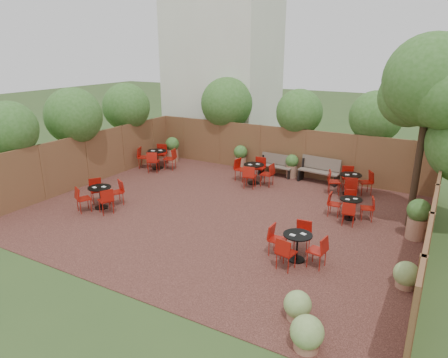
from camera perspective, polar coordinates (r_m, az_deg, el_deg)
The scene contains 13 objects.
ground at distance 13.16m, azimuth -0.34°, elevation -4.86°, with size 80.00×80.00×0.00m, color #354F23.
courtyard_paving at distance 13.16m, azimuth -0.34°, elevation -4.82°, with size 12.00×10.00×0.02m, color #331A15.
fence_back at distance 17.15m, azimuth 8.03°, elevation 3.96°, with size 12.00×0.08×2.00m, color brown.
fence_left at distance 16.51m, azimuth -18.74°, elevation 2.62°, with size 0.08×10.00×2.00m, color brown.
fence_right at distance 11.29m, azimuth 27.23°, elevation -5.51°, with size 0.08×10.00×2.00m, color brown.
neighbour_building at distance 21.33m, azimuth -0.13°, elevation 15.04°, with size 5.00×4.00×8.00m, color silver.
overhang_foliage at distance 15.61m, azimuth 0.56°, elevation 8.91°, with size 15.40×10.30×2.35m.
courtyard_tree at distance 12.44m, azimuth 27.01°, elevation 11.49°, with size 2.69×2.59×5.53m.
park_bench_left at distance 16.95m, azimuth 7.39°, elevation 2.01°, with size 1.47×0.56×0.89m.
park_bench_right at distance 16.38m, azimuth 13.35°, elevation 1.27°, with size 1.65×0.68×0.99m.
bistro_tables at distance 14.41m, azimuth 1.88°, elevation -0.84°, with size 10.28×7.06×0.93m.
planters at distance 15.94m, azimuth 5.51°, elevation 1.56°, with size 11.36×4.19×1.16m.
low_shrubs at distance 8.61m, azimuth 16.03°, elevation -16.69°, with size 2.28×3.56×0.65m.
Camera 1 is at (6.05, -10.50, 5.13)m, focal length 32.37 mm.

